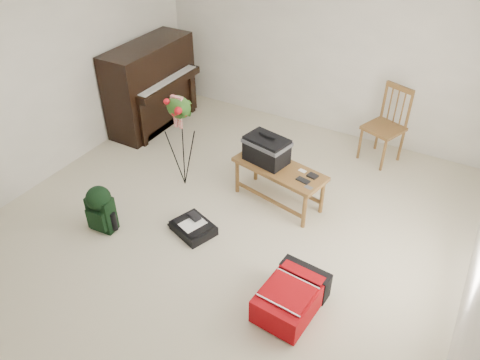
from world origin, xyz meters
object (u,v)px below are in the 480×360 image
Objects in this scene: piano at (152,87)px; bench at (269,157)px; red_suitcase at (293,294)px; dining_chair at (385,126)px; green_backpack at (100,207)px; black_duffel at (193,227)px; flower_stand at (182,142)px.

bench is at bearing -19.05° from piano.
red_suitcase is at bearing -33.16° from piano.
green_backpack is (-2.27, -2.97, -0.19)m from dining_chair.
piano reaches higher than green_backpack.
black_duffel is (-0.44, -0.96, -0.53)m from bench.
bench is at bearing 12.56° from flower_stand.
flower_stand reaches higher than bench.
piano is at bearing 109.71° from green_backpack.
red_suitcase is 2.30m from green_backpack.
flower_stand reaches higher than piano.
flower_stand is at bearing -39.31° from piano.
red_suitcase is 2.32m from flower_stand.
dining_chair is at bearing 41.51° from flower_stand.
flower_stand is at bearing 156.05° from red_suitcase.
bench is 1.18m from black_duffel.
flower_stand is (-1.97, -1.82, 0.11)m from dining_chair.
bench reaches higher than green_backpack.
piano is 2.50m from bench.
piano is 1.45× the size of dining_chair.
black_duffel is 1.08m from flower_stand.
piano reaches higher than black_duffel.
flower_stand reaches higher than green_backpack.
black_duffel is at bearing -102.70° from bench.
dining_chair is 2.69m from flower_stand.
green_backpack is (1.02, -2.23, -0.29)m from piano.
piano is 2.67m from black_duffel.
green_backpack is (-2.29, -0.06, 0.15)m from red_suitcase.
dining_chair is 2.93m from red_suitcase.
dining_chair reaches higher than black_duffel.
dining_chair is 0.82× the size of flower_stand.
green_backpack is 1.23m from flower_stand.
dining_chair is at bearing 47.85° from green_backpack.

